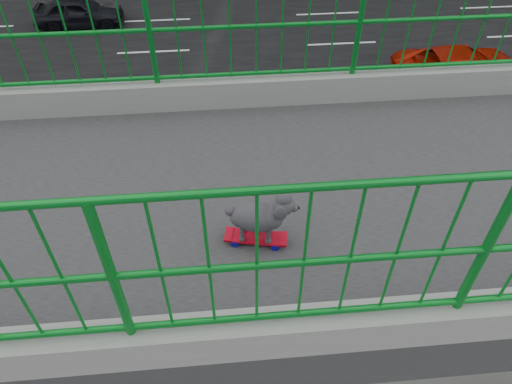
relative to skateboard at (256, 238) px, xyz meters
The scene contains 6 objects.
road 15.51m from the skateboard, 168.21° to the right, with size 18.00×90.00×0.02m, color black.
skateboard is the anchor object (origin of this frame).
poodle 0.26m from the skateboard, 78.26° to the left, with size 0.29×0.54×0.45m.
car_0 10.98m from the skateboard, 136.74° to the left, with size 1.67×4.14×1.41m, color black.
car_2 16.91m from the skateboard, 145.58° to the left, with size 2.32×5.03×1.40m, color #B71B07.
car_4 21.28m from the skateboard, 162.19° to the right, with size 1.56×3.88×1.32m, color black.
Camera 1 is at (2.95, 2.61, 9.90)m, focal length 33.98 mm.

